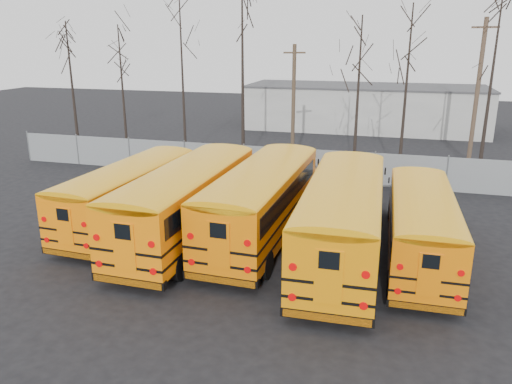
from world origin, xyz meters
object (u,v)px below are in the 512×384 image
(bus_b, at_px, (190,196))
(utility_pole_right, at_px, (477,90))
(bus_d, at_px, (344,212))
(bus_c, at_px, (264,195))
(bus_a, at_px, (131,189))
(utility_pole_left, at_px, (293,106))
(bus_e, at_px, (421,220))

(bus_b, xyz_separation_m, utility_pole_right, (13.39, 18.43, 3.04))
(bus_d, bearing_deg, bus_c, 158.14)
(bus_b, distance_m, bus_c, 3.16)
(utility_pole_right, bearing_deg, bus_b, -114.85)
(bus_a, bearing_deg, utility_pole_right, 49.16)
(bus_c, height_order, utility_pole_left, utility_pole_left)
(bus_e, xyz_separation_m, utility_pole_left, (-7.83, 13.48, 2.45))
(bus_c, xyz_separation_m, utility_pole_left, (-1.39, 12.85, 2.19))
(bus_b, height_order, bus_d, bus_d)
(bus_d, relative_size, utility_pole_right, 1.25)
(bus_c, height_order, utility_pole_right, utility_pole_right)
(bus_b, height_order, utility_pole_right, utility_pole_right)
(utility_pole_left, bearing_deg, bus_a, -124.69)
(bus_c, relative_size, utility_pole_right, 1.22)
(bus_b, bearing_deg, bus_c, 18.37)
(bus_a, xyz_separation_m, bus_c, (6.31, 0.03, 0.21))
(bus_c, height_order, bus_d, bus_d)
(bus_e, bearing_deg, bus_b, -179.27)
(bus_d, xyz_separation_m, utility_pole_left, (-4.93, 14.17, 2.14))
(bus_b, relative_size, utility_pole_right, 1.23)
(bus_b, relative_size, bus_d, 0.98)
(bus_a, height_order, bus_c, bus_c)
(utility_pole_right, bearing_deg, bus_c, -109.53)
(bus_b, relative_size, bus_e, 1.17)
(bus_e, bearing_deg, bus_c, 173.29)
(bus_b, xyz_separation_m, utility_pole_left, (1.63, 13.79, 2.17))
(bus_a, xyz_separation_m, utility_pole_left, (4.92, 12.88, 2.40))
(bus_a, xyz_separation_m, bus_d, (9.85, -1.29, 0.25))
(bus_c, relative_size, utility_pole_left, 1.48)
(bus_a, bearing_deg, bus_c, 3.00)
(bus_b, bearing_deg, utility_pole_right, 55.10)
(bus_c, xyz_separation_m, utility_pole_right, (10.38, 17.49, 3.05))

